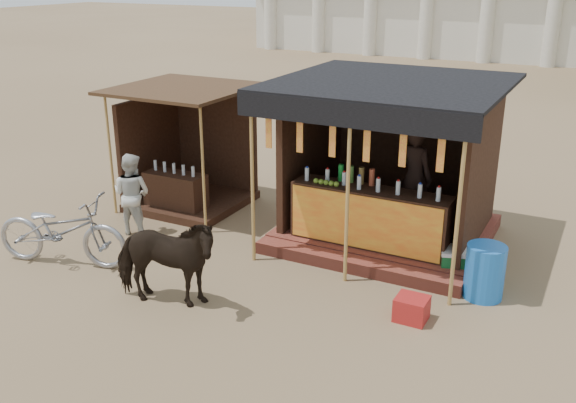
{
  "coord_description": "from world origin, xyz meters",
  "views": [
    {
      "loc": [
        4.26,
        -6.61,
        4.51
      ],
      "look_at": [
        0.0,
        1.6,
        1.1
      ],
      "focal_mm": 40.0,
      "sensor_mm": 36.0,
      "label": 1
    }
  ],
  "objects": [
    {
      "name": "bystander",
      "position": [
        -3.08,
        1.56,
        0.73
      ],
      "size": [
        0.77,
        0.63,
        1.47
      ],
      "primitive_type": "imported",
      "rotation": [
        0.0,
        0.0,
        3.25
      ],
      "color": "silver",
      "rests_on": "ground"
    },
    {
      "name": "red_crate",
      "position": [
        2.24,
        0.91,
        0.17
      ],
      "size": [
        0.42,
        0.38,
        0.33
      ],
      "primitive_type": "cube",
      "rotation": [
        0.0,
        0.0,
        -0.0
      ],
      "color": "#A71E1B",
      "rests_on": "ground"
    },
    {
      "name": "motorbike",
      "position": [
        -3.22,
        0.04,
        0.58
      ],
      "size": [
        2.33,
        1.32,
        1.16
      ],
      "primitive_type": "imported",
      "rotation": [
        0.0,
        0.0,
        1.84
      ],
      "color": "#92939A",
      "rests_on": "ground"
    },
    {
      "name": "secondary_stall",
      "position": [
        -3.17,
        3.24,
        0.85
      ],
      "size": [
        2.4,
        2.4,
        2.38
      ],
      "color": "#382014",
      "rests_on": "ground"
    },
    {
      "name": "cooler",
      "position": [
        2.52,
        2.5,
        0.23
      ],
      "size": [
        0.75,
        0.62,
        0.46
      ],
      "color": "#16662D",
      "rests_on": "ground"
    },
    {
      "name": "ground",
      "position": [
        0.0,
        0.0,
        0.0
      ],
      "size": [
        120.0,
        120.0,
        0.0
      ],
      "primitive_type": "plane",
      "color": "#846B4C",
      "rests_on": "ground"
    },
    {
      "name": "cow",
      "position": [
        -0.95,
        -0.28,
        0.67
      ],
      "size": [
        1.73,
        1.11,
        1.35
      ],
      "primitive_type": "imported",
      "rotation": [
        0.0,
        0.0,
        1.83
      ],
      "color": "black",
      "rests_on": "ground"
    },
    {
      "name": "blue_barrel",
      "position": [
        2.96,
        2.0,
        0.4
      ],
      "size": [
        0.72,
        0.72,
        0.8
      ],
      "primitive_type": "cylinder",
      "rotation": [
        0.0,
        0.0,
        0.34
      ],
      "color": "blue",
      "rests_on": "ground"
    },
    {
      "name": "main_stall",
      "position": [
        1.03,
        3.36,
        1.03
      ],
      "size": [
        3.6,
        3.61,
        2.78
      ],
      "color": "brown",
      "rests_on": "ground"
    }
  ]
}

